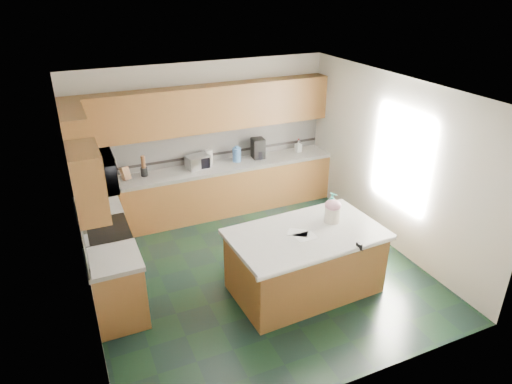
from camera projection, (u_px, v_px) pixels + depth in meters
floor at (256, 270)px, 6.81m from camera, size 4.60×4.60×0.00m
ceiling at (256, 90)px, 5.65m from camera, size 4.60×4.60×0.00m
wall_back at (204, 139)px, 8.14m from camera, size 4.60×0.04×2.70m
wall_front at (356, 284)px, 4.32m from camera, size 4.60×0.04×2.70m
wall_left at (77, 223)px, 5.38m from camera, size 0.04×4.60×2.70m
wall_right at (393, 163)px, 7.08m from camera, size 0.04×4.60×2.70m
back_base_cab at (212, 192)px, 8.28m from camera, size 4.60×0.60×0.86m
back_countertop at (210, 169)px, 8.08m from camera, size 4.60×0.64×0.06m
back_upper_cab at (205, 109)px, 7.74m from camera, size 4.60×0.33×0.78m
back_backsplash at (204, 145)px, 8.17m from camera, size 4.60×0.02×0.63m
back_accent_band at (205, 155)px, 8.25m from camera, size 4.60×0.01×0.05m
left_base_cab_rear at (103, 233)px, 6.96m from camera, size 0.60×0.82×0.86m
left_counter_rear at (98, 206)px, 6.76m from camera, size 0.64×0.82×0.06m
left_base_cab_front at (118, 290)px, 5.70m from camera, size 0.60×0.72×0.86m
left_counter_front at (113, 260)px, 5.50m from camera, size 0.64×0.72×0.06m
left_backsplash at (78, 211)px, 5.89m from camera, size 0.02×2.30×0.63m
left_accent_band at (81, 224)px, 5.98m from camera, size 0.01×2.30×0.05m
left_upper_cab_rear at (76, 137)px, 6.37m from camera, size 0.33×1.09×0.78m
left_upper_cab_front at (88, 182)px, 5.00m from camera, size 0.33×0.72×0.78m
range_body at (110, 259)px, 6.30m from camera, size 0.60×0.76×0.88m
range_oven_door at (131, 257)px, 6.43m from camera, size 0.02×0.68×0.55m
range_cooktop at (105, 230)px, 6.10m from camera, size 0.62×0.78×0.04m
range_handle at (130, 233)px, 6.27m from camera, size 0.02×0.66×0.02m
range_backguard at (83, 227)px, 5.96m from camera, size 0.06×0.76×0.18m
microwave at (96, 173)px, 5.74m from camera, size 0.50×0.73×0.41m
island_base at (305, 263)px, 6.24m from camera, size 1.98×1.19×0.86m
island_top at (306, 234)px, 6.04m from camera, size 2.09×1.30×0.06m
island_bullnose at (331, 257)px, 5.54m from camera, size 2.03×0.15×0.06m
treat_jar at (332, 214)px, 6.24m from camera, size 0.27×0.27×0.22m
treat_jar_lid at (333, 205)px, 6.18m from camera, size 0.23×0.23×0.14m
treat_jar_knob at (333, 202)px, 6.16m from camera, size 0.07×0.03×0.03m
treat_jar_knob_end_l at (331, 203)px, 6.15m from camera, size 0.04×0.04×0.04m
treat_jar_knob_end_r at (336, 202)px, 6.17m from camera, size 0.04×0.04×0.04m
soap_bottle_island at (332, 206)px, 6.29m from camera, size 0.19×0.19×0.38m
paper_sheet_a at (305, 236)px, 5.92m from camera, size 0.28×0.21×0.00m
paper_sheet_b at (298, 233)px, 6.01m from camera, size 0.33×0.31×0.00m
clamp_body at (359, 246)px, 5.69m from camera, size 0.04×0.09×0.08m
clamp_handle at (361, 250)px, 5.66m from camera, size 0.01×0.06×0.01m
knife_block at (125, 173)px, 7.52m from camera, size 0.18×0.20×0.24m
utensil_crock at (144, 172)px, 7.68m from camera, size 0.12×0.12×0.15m
utensil_bundle at (143, 162)px, 7.60m from camera, size 0.07×0.07×0.22m
toaster_oven at (198, 162)px, 7.98m from camera, size 0.44×0.34×0.23m
toaster_oven_door at (200, 164)px, 7.88m from camera, size 0.36×0.01×0.19m
paper_towel at (209, 157)px, 8.09m from camera, size 0.13×0.13×0.29m
paper_towel_base at (210, 165)px, 8.15m from camera, size 0.19×0.19×0.01m
water_jug at (237, 155)px, 8.25m from camera, size 0.15×0.15×0.25m
water_jug_neck at (237, 147)px, 8.19m from camera, size 0.07×0.07×0.04m
coffee_maker at (258, 148)px, 8.40m from camera, size 0.24×0.26×0.37m
coffee_carafe at (259, 155)px, 8.41m from camera, size 0.15×0.15×0.15m
soap_bottle_back at (298, 146)px, 8.71m from camera, size 0.12×0.12×0.23m
soap_back_cap at (299, 140)px, 8.66m from camera, size 0.02×0.02×0.03m
window_light_proxy at (401, 159)px, 6.84m from camera, size 0.02×1.40×1.10m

